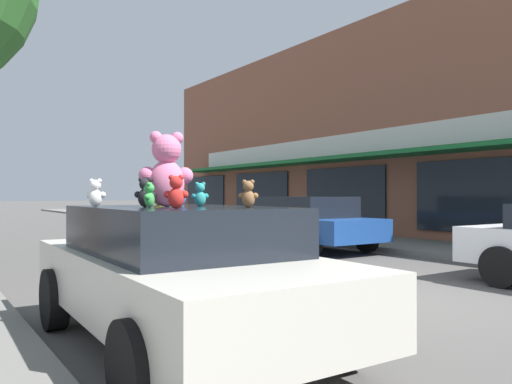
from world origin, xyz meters
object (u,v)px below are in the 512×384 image
Objects in this scene: plush_art_car at (178,270)px; teddy_bear_giant at (167,171)px; teddy_bear_brown at (248,194)px; teddy_bear_red at (176,192)px; teddy_bear_blue at (179,191)px; teddy_bear_black at (145,193)px; parked_car_far_center at (304,221)px; teddy_bear_green at (149,195)px; teddy_bear_teal at (200,195)px; teddy_bear_white at (96,193)px; teddy_bear_yellow at (158,189)px.

plush_art_car is 0.94m from teddy_bear_giant.
teddy_bear_brown is 0.67m from teddy_bear_red.
teddy_bear_blue reaches higher than teddy_bear_red.
teddy_bear_blue reaches higher than teddy_bear_black.
teddy_bear_red is at bearing -115.61° from plush_art_car.
teddy_bear_blue is at bearing 62.42° from plush_art_car.
teddy_bear_green is at bearing -138.46° from parked_car_far_center.
teddy_bear_red is at bearing 33.43° from teddy_bear_brown.
teddy_bear_white is at bearing -10.23° from teddy_bear_teal.
parked_car_far_center is (6.09, 4.80, -0.74)m from teddy_bear_yellow.
teddy_bear_giant is 0.27m from teddy_bear_blue.
parked_car_far_center is at bearing -96.15° from teddy_bear_brown.
teddy_bear_green is 0.05× the size of parked_car_far_center.
teddy_bear_red is at bearing 42.82° from teddy_bear_green.
parked_car_far_center is at bearing 43.70° from plush_art_car.
teddy_bear_blue is 8.40m from parked_car_far_center.
teddy_bear_black is 0.18m from teddy_bear_green.
teddy_bear_yellow is at bearing -46.62° from teddy_bear_brown.
plush_art_car is at bearing -152.62° from teddy_bear_black.
teddy_bear_teal is 1.07× the size of teddy_bear_green.
teddy_bear_giant is 0.39m from teddy_bear_green.
teddy_bear_black is (0.31, -0.48, 0.00)m from teddy_bear_white.
teddy_bear_brown is 1.11× the size of teddy_bear_green.
plush_art_car is 0.97× the size of parked_car_far_center.
teddy_bear_green is (-0.05, 0.43, -0.03)m from teddy_bear_red.
teddy_bear_black is 1.04m from teddy_bear_yellow.
teddy_bear_green is at bearing 148.16° from teddy_bear_white.
teddy_bear_black reaches higher than teddy_bear_teal.
teddy_bear_brown reaches higher than parked_car_far_center.
parked_car_far_center is (6.58, 6.31, -0.70)m from teddy_bear_red.
teddy_bear_giant is 0.69m from teddy_bear_red.
teddy_bear_brown is at bearing -132.94° from parked_car_far_center.
teddy_bear_brown is 1.57m from teddy_bear_yellow.
teddy_bear_white is 1.09× the size of teddy_bear_brown.
teddy_bear_green is at bearing 35.29° from teddy_bear_teal.
teddy_bear_black is (-0.22, -0.02, -0.21)m from teddy_bear_giant.
teddy_bear_yellow is at bearing -139.83° from teddy_bear_blue.
teddy_bear_white reaches higher than parked_car_far_center.
teddy_bear_teal is 0.65× the size of teddy_bear_yellow.
teddy_bear_blue is at bearing -173.00° from teddy_bear_white.
teddy_bear_blue is 0.81m from teddy_bear_yellow.
teddy_bear_black is 0.06× the size of parked_car_far_center.
teddy_bear_giant is at bearing -78.83° from teddy_bear_red.
teddy_bear_giant is at bearing 19.58° from teddy_bear_teal.
plush_art_car is at bearing -137.67° from parked_car_far_center.
teddy_bear_blue is (0.07, 0.12, 0.75)m from plush_art_car.
teddy_bear_teal is at bearing 146.01° from teddy_bear_green.
teddy_bear_teal is 8.28m from parked_car_far_center.
teddy_bear_red is (0.33, -1.09, 0.00)m from teddy_bear_white.
teddy_bear_blue is at bearing -137.98° from parked_car_far_center.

